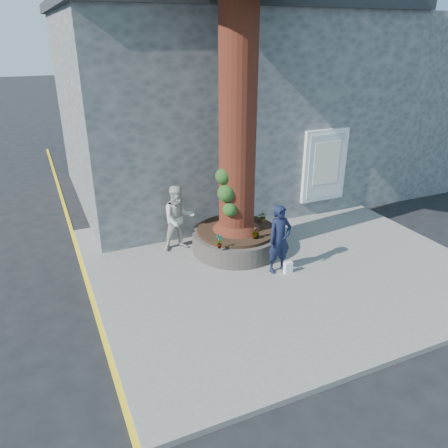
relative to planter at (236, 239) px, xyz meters
name	(u,v)px	position (x,y,z in m)	size (l,w,h in m)	color
ground	(242,298)	(-0.80, -2.00, -0.41)	(120.00, 120.00, 0.00)	black
pavement	(278,263)	(0.70, -1.00, -0.35)	(9.00, 8.00, 0.12)	slate
yellow_line	(94,306)	(-3.85, -1.00, -0.41)	(0.10, 30.00, 0.01)	yellow
stone_shop	(217,102)	(1.70, 5.20, 2.75)	(10.30, 8.30, 6.30)	#4F5154
neighbour_shop	(391,94)	(9.70, 5.20, 2.59)	(6.00, 8.00, 6.00)	#4F5154
planter	(236,239)	(0.00, 0.00, 0.00)	(2.30, 2.30, 0.60)	black
man	(280,239)	(0.44, -1.43, 0.55)	(0.61, 0.40, 1.68)	black
woman	(178,218)	(-1.35, 0.65, 0.58)	(0.85, 0.66, 1.74)	beige
shopping_bag	(288,267)	(0.60, -1.62, -0.15)	(0.20, 0.12, 0.28)	white
plant_a	(219,241)	(-0.85, -0.85, 0.49)	(0.19, 0.13, 0.36)	gray
plant_b	(251,205)	(0.85, 0.85, 0.52)	(0.23, 0.22, 0.42)	gray
plant_c	(256,232)	(0.19, -0.72, 0.47)	(0.18, 0.18, 0.32)	gray
plant_d	(263,217)	(0.85, 0.11, 0.45)	(0.26, 0.23, 0.29)	gray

